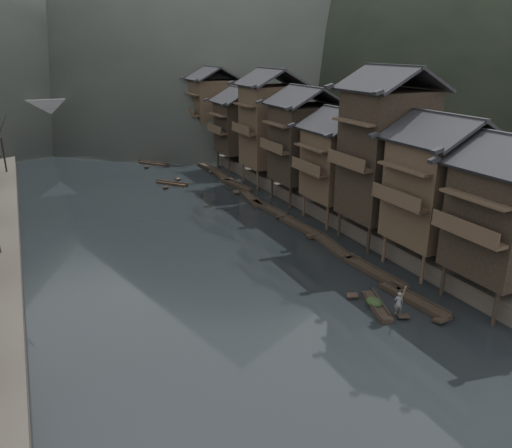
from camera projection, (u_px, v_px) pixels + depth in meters
water at (243, 301)px, 37.52m from camera, size 300.00×300.00×0.00m
right_bank at (337, 153)px, 85.29m from camera, size 40.00×200.00×1.80m
stilt_houses at (311, 130)px, 58.15m from camera, size 9.00×67.60×16.78m
moored_sampans at (253, 198)px, 62.36m from camera, size 2.79×66.79×0.47m
midriver_boats at (161, 171)px, 75.45m from camera, size 4.76×18.33×0.45m
stone_bridge at (95, 117)px, 97.25m from camera, size 40.00×6.00×9.00m
hero_sampan at (377, 306)px, 36.45m from camera, size 2.44×4.83×0.43m
cargo_heap at (375, 298)px, 36.41m from camera, size 1.06×1.39×0.64m
boatman at (399, 300)px, 34.95m from camera, size 0.76×0.68×1.74m
bamboo_pole at (405, 267)px, 34.18m from camera, size 1.40×2.09×3.31m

